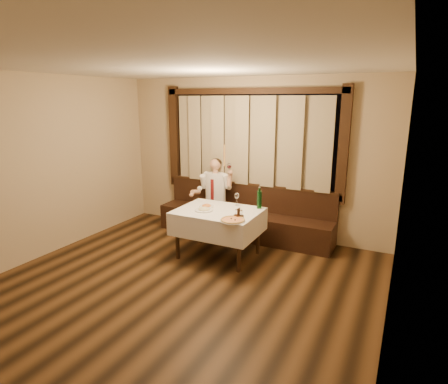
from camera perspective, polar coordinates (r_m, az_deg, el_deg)
The scene contains 10 objects.
room at distance 4.97m, azimuth -4.80°, elevation 3.25°, with size 5.01×6.01×2.81m.
banquette at distance 6.78m, azimuth 3.12°, elevation -4.14°, with size 3.20×0.61×0.94m.
dining_table at distance 5.80m, azimuth -0.89°, elevation -3.78°, with size 1.27×0.97×0.76m.
pizza at distance 5.26m, azimuth 1.33°, elevation -4.29°, with size 0.36×0.36×0.04m.
pasta_red at distance 5.94m, azimuth -2.67°, elevation -1.98°, with size 0.23×0.23×0.08m.
pasta_cream at distance 5.74m, azimuth -3.06°, elevation -2.47°, with size 0.29×0.29×0.10m.
green_bottle at distance 5.84m, azimuth 5.41°, elevation -1.12°, with size 0.08×0.08×0.35m.
table_wine_glass at distance 5.97m, azimuth 1.97°, elevation -0.66°, with size 0.08×0.08×0.21m.
cruet_caddy at distance 5.40m, azimuth 2.25°, elevation -3.43°, with size 0.13×0.07×0.14m.
seated_man at distance 6.81m, azimuth -1.54°, elevation 0.27°, with size 0.75×0.56×1.38m.
Camera 1 is at (2.55, -3.20, 2.43)m, focal length 30.00 mm.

